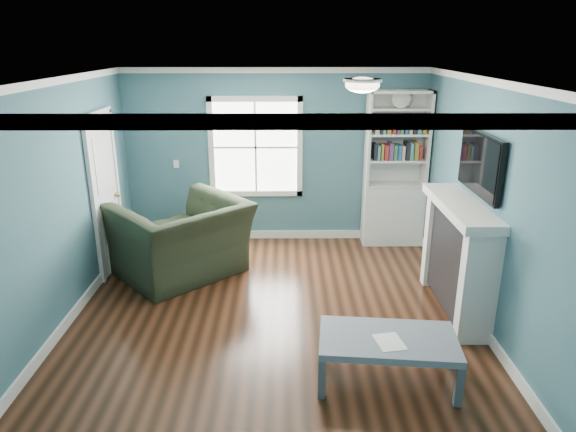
{
  "coord_description": "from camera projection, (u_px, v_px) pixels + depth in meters",
  "views": [
    {
      "loc": [
        0.13,
        -5.08,
        2.94
      ],
      "look_at": [
        0.17,
        0.4,
        1.08
      ],
      "focal_mm": 32.0,
      "sensor_mm": 36.0,
      "label": 1
    }
  ],
  "objects": [
    {
      "name": "ceiling_fixture",
      "position": [
        362.0,
        84.0,
        5.04
      ],
      "size": [
        0.38,
        0.38,
        0.15
      ],
      "color": "white",
      "rests_on": "room_walls"
    },
    {
      "name": "fireplace",
      "position": [
        458.0,
        258.0,
        5.76
      ],
      "size": [
        0.44,
        1.58,
        1.3
      ],
      "color": "black",
      "rests_on": "ground"
    },
    {
      "name": "window",
      "position": [
        256.0,
        147.0,
        7.64
      ],
      "size": [
        1.4,
        0.06,
        1.5
      ],
      "color": "white",
      "rests_on": "room_walls"
    },
    {
      "name": "bookshelf",
      "position": [
        394.0,
        184.0,
        7.65
      ],
      "size": [
        0.9,
        0.35,
        2.31
      ],
      "color": "silver",
      "rests_on": "ground"
    },
    {
      "name": "tv",
      "position": [
        480.0,
        164.0,
        5.41
      ],
      "size": [
        0.06,
        1.1,
        0.65
      ],
      "primitive_type": "cube",
      "color": "black",
      "rests_on": "fireplace"
    },
    {
      "name": "door",
      "position": [
        105.0,
        192.0,
        6.72
      ],
      "size": [
        0.12,
        0.98,
        2.17
      ],
      "color": "silver",
      "rests_on": "ground"
    },
    {
      "name": "light_switch",
      "position": [
        176.0,
        164.0,
        7.71
      ],
      "size": [
        0.08,
        0.01,
        0.12
      ],
      "primitive_type": "cube",
      "color": "white",
      "rests_on": "room_walls"
    },
    {
      "name": "room_walls",
      "position": [
        272.0,
        182.0,
        5.25
      ],
      "size": [
        5.0,
        5.0,
        5.0
      ],
      "color": "#356172",
      "rests_on": "ground"
    },
    {
      "name": "recliner",
      "position": [
        181.0,
        227.0,
        6.64
      ],
      "size": [
        1.8,
        1.77,
        1.34
      ],
      "primitive_type": "imported",
      "rotation": [
        0.0,
        0.0,
        -2.4
      ],
      "color": "black",
      "rests_on": "ground"
    },
    {
      "name": "trim",
      "position": [
        272.0,
        214.0,
        5.36
      ],
      "size": [
        4.5,
        5.0,
        2.6
      ],
      "color": "white",
      "rests_on": "ground"
    },
    {
      "name": "paper_sheet",
      "position": [
        390.0,
        342.0,
        4.5
      ],
      "size": [
        0.27,
        0.32,
        0.0
      ],
      "primitive_type": "cube",
      "rotation": [
        0.0,
        0.0,
        0.18
      ],
      "color": "white",
      "rests_on": "coffee_table"
    },
    {
      "name": "floor",
      "position": [
        273.0,
        318.0,
        5.76
      ],
      "size": [
        5.0,
        5.0,
        0.0
      ],
      "primitive_type": "plane",
      "color": "black",
      "rests_on": "ground"
    },
    {
      "name": "coffee_table",
      "position": [
        388.0,
        343.0,
        4.59
      ],
      "size": [
        1.28,
        0.78,
        0.44
      ],
      "rotation": [
        0.0,
        0.0,
        -0.1
      ],
      "color": "#434A50",
      "rests_on": "ground"
    }
  ]
}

